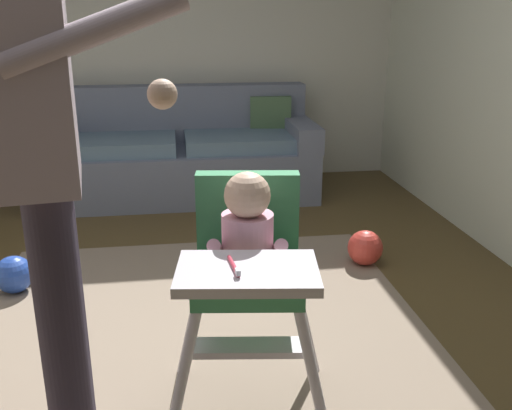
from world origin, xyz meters
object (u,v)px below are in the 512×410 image
object	(u,v)px
high_chair	(248,256)
sippy_cup	(3,138)
adult_standing	(47,177)
side_table	(0,164)
toy_ball_second	(365,248)
couch	(182,155)
toy_ball	(14,274)

from	to	relation	value
high_chair	sippy_cup	size ratio (longest dim) A/B	9.48
adult_standing	side_table	xyz separation A→B (m)	(-0.90, 2.61, -0.58)
high_chair	side_table	world-z (taller)	high_chair
adult_standing	toy_ball_second	bearing A→B (deg)	34.36
couch	adult_standing	size ratio (longest dim) A/B	1.26
high_chair	adult_standing	size ratio (longest dim) A/B	0.56
toy_ball	side_table	distance (m)	1.44
toy_ball	sippy_cup	bearing A→B (deg)	104.29
adult_standing	side_table	distance (m)	2.83
high_chair	toy_ball	world-z (taller)	high_chair
high_chair	toy_ball_second	xyz separation A→B (m)	(0.86, 1.25, -0.54)
toy_ball	toy_ball_second	world-z (taller)	toy_ball_second
toy_ball	couch	bearing A→B (deg)	60.53
couch	side_table	size ratio (longest dim) A/B	4.12
sippy_cup	side_table	bearing A→B (deg)	-180.00
high_chair	toy_ball_second	bearing A→B (deg)	152.98
adult_standing	toy_ball_second	xyz separation A→B (m)	(1.46, 1.33, -0.86)
couch	sippy_cup	distance (m)	1.33
sippy_cup	toy_ball_second	bearing A→B (deg)	-28.98
adult_standing	high_chair	bearing A→B (deg)	-0.38
sippy_cup	adult_standing	bearing A→B (deg)	-71.86
side_table	sippy_cup	bearing A→B (deg)	0.00
toy_ball	side_table	bearing A→B (deg)	106.06
adult_standing	sippy_cup	world-z (taller)	adult_standing
side_table	sippy_cup	size ratio (longest dim) A/B	5.20
high_chair	adult_standing	distance (m)	0.68
toy_ball	toy_ball_second	bearing A→B (deg)	2.19
high_chair	toy_ball	bearing A→B (deg)	-129.27
adult_standing	toy_ball_second	distance (m)	2.15
high_chair	toy_ball_second	distance (m)	1.61
high_chair	toy_ball_second	world-z (taller)	high_chair
couch	toy_ball_second	bearing A→B (deg)	33.29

